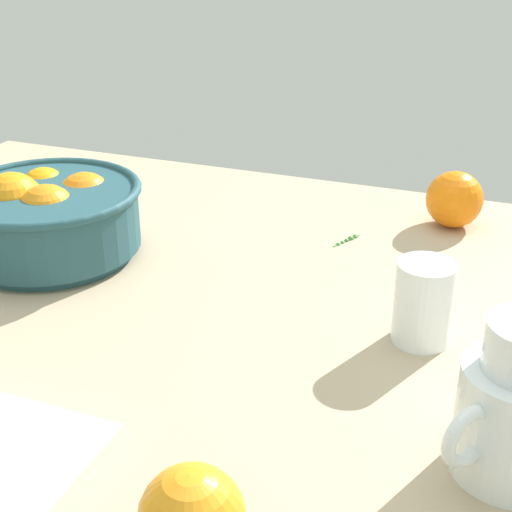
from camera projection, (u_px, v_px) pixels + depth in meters
ground_plane at (245, 323)px, 90.38cm from camera, size 138.92×94.39×3.00cm
fruit_bowl at (50, 215)px, 102.16cm from camera, size 25.59×25.59×11.59cm
juice_glass at (423, 308)px, 82.47cm from camera, size 6.47×6.47×9.45cm
loose_orange_1 at (454, 199)px, 111.22cm from camera, size 8.36×8.36×8.36cm
herb_sprig_0 at (348, 239)px, 108.11cm from camera, size 2.72×5.28×0.91cm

